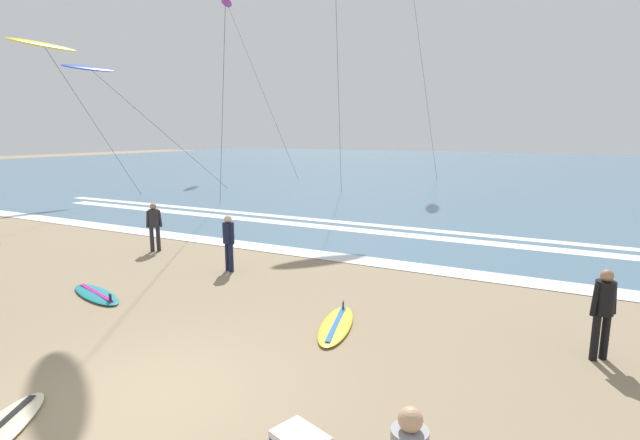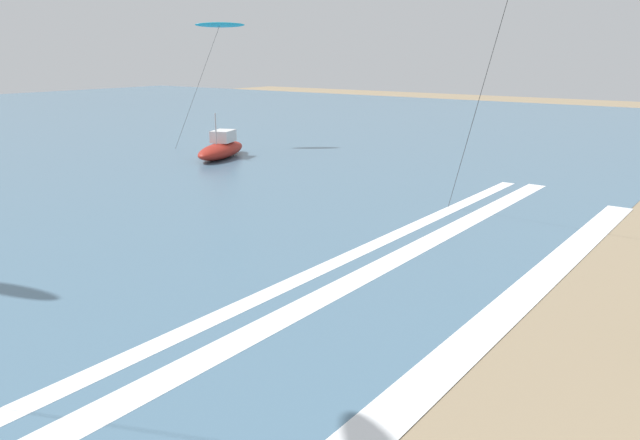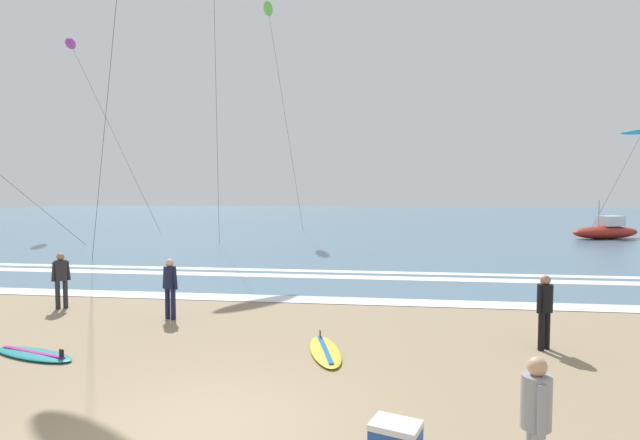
{
  "view_description": "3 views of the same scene",
  "coord_description": "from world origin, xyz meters",
  "px_view_note": "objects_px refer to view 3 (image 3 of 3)",
  "views": [
    {
      "loc": [
        5.12,
        -4.57,
        3.82
      ],
      "look_at": [
        -1.15,
        7.59,
        1.31
      ],
      "focal_mm": 26.53,
      "sensor_mm": 36.0,
      "label": 1
    },
    {
      "loc": [
        -8.42,
        3.69,
        6.14
      ],
      "look_at": [
        1.46,
        10.94,
        2.83
      ],
      "focal_mm": 35.08,
      "sensor_mm": 36.0,
      "label": 2
    },
    {
      "loc": [
        2.52,
        -6.53,
        3.38
      ],
      "look_at": [
        0.39,
        9.81,
        2.4
      ],
      "focal_mm": 27.82,
      "sensor_mm": 36.0,
      "label": 3
    }
  ],
  "objects_px": {
    "surfer_right_near": "(170,283)",
    "kite_magenta_mid_center": "(71,45)",
    "surfboard_near_water": "(325,351)",
    "surfboard_foreground_flat": "(34,354)",
    "surfer_background_far": "(61,276)",
    "kite_lime_distant_low": "(268,11)",
    "cooler_box": "(396,439)",
    "offshore_boat": "(606,231)",
    "surfer_mid_group": "(536,415)",
    "surfer_left_far": "(545,305)"
  },
  "relations": [
    {
      "from": "kite_lime_distant_low",
      "to": "cooler_box",
      "type": "relative_size",
      "value": 24.68
    },
    {
      "from": "surfer_right_near",
      "to": "kite_magenta_mid_center",
      "type": "distance_m",
      "value": 36.11
    },
    {
      "from": "surfer_left_far",
      "to": "surfboard_foreground_flat",
      "type": "height_order",
      "value": "surfer_left_far"
    },
    {
      "from": "surfer_left_far",
      "to": "surfboard_near_water",
      "type": "xyz_separation_m",
      "value": [
        -4.58,
        -0.83,
        -0.91
      ]
    },
    {
      "from": "kite_magenta_mid_center",
      "to": "cooler_box",
      "type": "xyz_separation_m",
      "value": [
        25.84,
        -32.33,
        -15.1
      ]
    },
    {
      "from": "surfer_left_far",
      "to": "surfboard_near_water",
      "type": "height_order",
      "value": "surfer_left_far"
    },
    {
      "from": "surfer_left_far",
      "to": "surfboard_near_water",
      "type": "bearing_deg",
      "value": -169.76
    },
    {
      "from": "surfer_mid_group",
      "to": "surfboard_near_water",
      "type": "distance_m",
      "value": 5.47
    },
    {
      "from": "surfer_background_far",
      "to": "kite_magenta_mid_center",
      "type": "xyz_separation_m",
      "value": [
        -16.54,
        25.6,
        14.37
      ]
    },
    {
      "from": "kite_magenta_mid_center",
      "to": "cooler_box",
      "type": "relative_size",
      "value": 21.6
    },
    {
      "from": "surfer_mid_group",
      "to": "surfboard_near_water",
      "type": "relative_size",
      "value": 0.73
    },
    {
      "from": "surfboard_foreground_flat",
      "to": "kite_magenta_mid_center",
      "type": "relative_size",
      "value": 0.14
    },
    {
      "from": "surfboard_foreground_flat",
      "to": "surfboard_near_water",
      "type": "bearing_deg",
      "value": 9.26
    },
    {
      "from": "surfboard_foreground_flat",
      "to": "kite_magenta_mid_center",
      "type": "xyz_separation_m",
      "value": [
        -18.6,
        29.44,
        15.28
      ]
    },
    {
      "from": "surfboard_foreground_flat",
      "to": "surfer_left_far",
      "type": "bearing_deg",
      "value": 9.69
    },
    {
      "from": "surfer_right_near",
      "to": "kite_lime_distant_low",
      "type": "bearing_deg",
      "value": 97.74
    },
    {
      "from": "surfer_left_far",
      "to": "surfer_mid_group",
      "type": "bearing_deg",
      "value": -107.86
    },
    {
      "from": "kite_magenta_mid_center",
      "to": "kite_lime_distant_low",
      "type": "distance_m",
      "value": 16.63
    },
    {
      "from": "surfboard_foreground_flat",
      "to": "offshore_boat",
      "type": "height_order",
      "value": "offshore_boat"
    },
    {
      "from": "surfboard_near_water",
      "to": "offshore_boat",
      "type": "xyz_separation_m",
      "value": [
        16.61,
        26.8,
        0.51
      ]
    },
    {
      "from": "kite_lime_distant_low",
      "to": "surfboard_foreground_flat",
      "type": "bearing_deg",
      "value": -85.96
    },
    {
      "from": "surfboard_foreground_flat",
      "to": "surfboard_near_water",
      "type": "height_order",
      "value": "same"
    },
    {
      "from": "surfboard_near_water",
      "to": "surfboard_foreground_flat",
      "type": "bearing_deg",
      "value": -170.74
    },
    {
      "from": "surfer_right_near",
      "to": "surfboard_near_water",
      "type": "bearing_deg",
      "value": -26.51
    },
    {
      "from": "surfer_background_far",
      "to": "surfer_right_near",
      "type": "height_order",
      "value": "same"
    },
    {
      "from": "surfer_mid_group",
      "to": "offshore_boat",
      "type": "bearing_deg",
      "value": 66.3
    },
    {
      "from": "kite_magenta_mid_center",
      "to": "offshore_boat",
      "type": "height_order",
      "value": "kite_magenta_mid_center"
    },
    {
      "from": "surfer_mid_group",
      "to": "kite_lime_distant_low",
      "type": "relative_size",
      "value": 0.09
    },
    {
      "from": "offshore_boat",
      "to": "surfboard_foreground_flat",
      "type": "bearing_deg",
      "value": -129.02
    },
    {
      "from": "kite_lime_distant_low",
      "to": "offshore_boat",
      "type": "bearing_deg",
      "value": -5.22
    },
    {
      "from": "offshore_boat",
      "to": "surfer_mid_group",
      "type": "bearing_deg",
      "value": -113.7
    },
    {
      "from": "surfer_background_far",
      "to": "offshore_boat",
      "type": "bearing_deg",
      "value": 44.26
    },
    {
      "from": "surfer_mid_group",
      "to": "surfer_right_near",
      "type": "bearing_deg",
      "value": 136.78
    },
    {
      "from": "surfboard_near_water",
      "to": "kite_lime_distant_low",
      "type": "distance_m",
      "value": 34.84
    },
    {
      "from": "kite_magenta_mid_center",
      "to": "kite_lime_distant_low",
      "type": "bearing_deg",
      "value": 2.0
    },
    {
      "from": "kite_magenta_mid_center",
      "to": "surfer_mid_group",
      "type": "bearing_deg",
      "value": -50.44
    },
    {
      "from": "cooler_box",
      "to": "surfer_left_far",
      "type": "bearing_deg",
      "value": 55.51
    },
    {
      "from": "surfer_left_far",
      "to": "surfer_background_far",
      "type": "bearing_deg",
      "value": 170.69
    },
    {
      "from": "surfer_mid_group",
      "to": "kite_magenta_mid_center",
      "type": "relative_size",
      "value": 0.1
    },
    {
      "from": "surfer_right_near",
      "to": "surfer_mid_group",
      "type": "height_order",
      "value": "same"
    },
    {
      "from": "kite_lime_distant_low",
      "to": "surfer_right_near",
      "type": "bearing_deg",
      "value": -82.26
    },
    {
      "from": "surfer_background_far",
      "to": "surfboard_near_water",
      "type": "xyz_separation_m",
      "value": [
        7.93,
        -2.88,
        -0.91
      ]
    },
    {
      "from": "surfboard_foreground_flat",
      "to": "kite_lime_distant_low",
      "type": "relative_size",
      "value": 0.12
    },
    {
      "from": "surfer_right_near",
      "to": "surfer_mid_group",
      "type": "distance_m",
      "value": 9.86
    },
    {
      "from": "surfboard_near_water",
      "to": "cooler_box",
      "type": "height_order",
      "value": "cooler_box"
    },
    {
      "from": "surfer_background_far",
      "to": "surfer_mid_group",
      "type": "height_order",
      "value": "same"
    },
    {
      "from": "kite_magenta_mid_center",
      "to": "surfboard_foreground_flat",
      "type": "bearing_deg",
      "value": -57.72
    },
    {
      "from": "surfer_left_far",
      "to": "cooler_box",
      "type": "xyz_separation_m",
      "value": [
        -3.22,
        -4.68,
        -0.74
      ]
    },
    {
      "from": "surfer_background_far",
      "to": "surfer_right_near",
      "type": "xyz_separation_m",
      "value": [
        3.59,
        -0.71,
        0.0
      ]
    },
    {
      "from": "surfer_left_far",
      "to": "kite_magenta_mid_center",
      "type": "height_order",
      "value": "kite_magenta_mid_center"
    }
  ]
}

